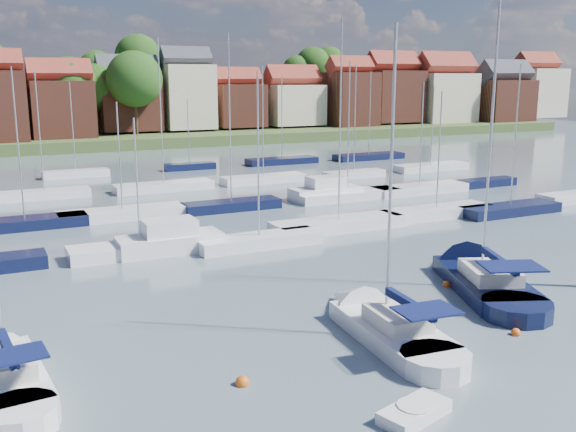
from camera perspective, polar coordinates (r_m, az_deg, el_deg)
ground at (r=64.24m, az=-10.76°, el=1.66°), size 260.00×260.00×0.00m
sailboat_left at (r=27.83m, az=-23.98°, el=-12.55°), size 3.41×9.88×13.26m
sailboat_centre at (r=30.51m, az=7.95°, el=-9.38°), size 3.84×11.17×14.92m
sailboat_navy at (r=38.85m, az=16.18°, el=-5.01°), size 8.19×13.50×18.16m
tender at (r=23.52m, az=11.17°, el=-16.74°), size 2.97×1.99×0.59m
buoy_c at (r=25.45m, az=-4.08°, el=-14.74°), size 0.54×0.54×0.54m
buoy_d at (r=27.45m, az=11.53°, el=-12.87°), size 0.43×0.43×0.43m
buoy_e at (r=37.45m, az=13.91°, el=-6.08°), size 0.43×0.43×0.43m
buoy_g at (r=42.67m, az=21.07°, el=-4.30°), size 0.41×0.41×0.41m
buoy_h at (r=31.58m, az=19.58°, el=-9.93°), size 0.43×0.43×0.43m
marina_field at (r=60.12m, az=-7.78°, el=1.46°), size 79.62×41.41×15.93m
far_shore_town at (r=154.96m, az=-19.34°, el=8.97°), size 212.46×90.00×22.27m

